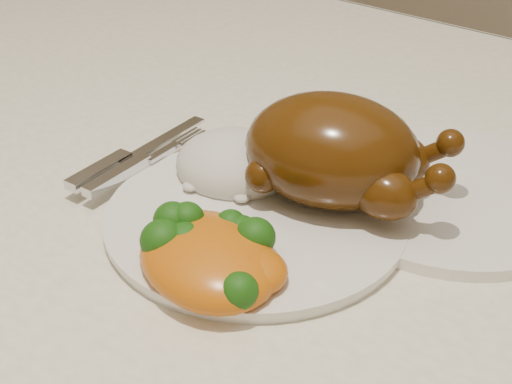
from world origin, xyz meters
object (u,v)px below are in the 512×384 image
Objects in this scene: dining_table at (284,282)px; roast_chicken at (336,151)px; dinner_plate at (256,218)px; side_plate at (448,193)px.

roast_chicken is (0.05, 0.01, 0.16)m from dining_table.
dining_table is 6.42× the size of dinner_plate.
dinner_plate reaches higher than dining_table.
roast_chicken reaches higher than side_plate.
dinner_plate is at bearing -81.01° from dining_table.
dinner_plate is at bearing -127.84° from side_plate.
roast_chicken is at bearing -132.43° from side_plate.
dinner_plate and side_plate have the same top height.
dining_table is 6.73× the size of side_plate.
side_plate reaches higher than dining_table.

